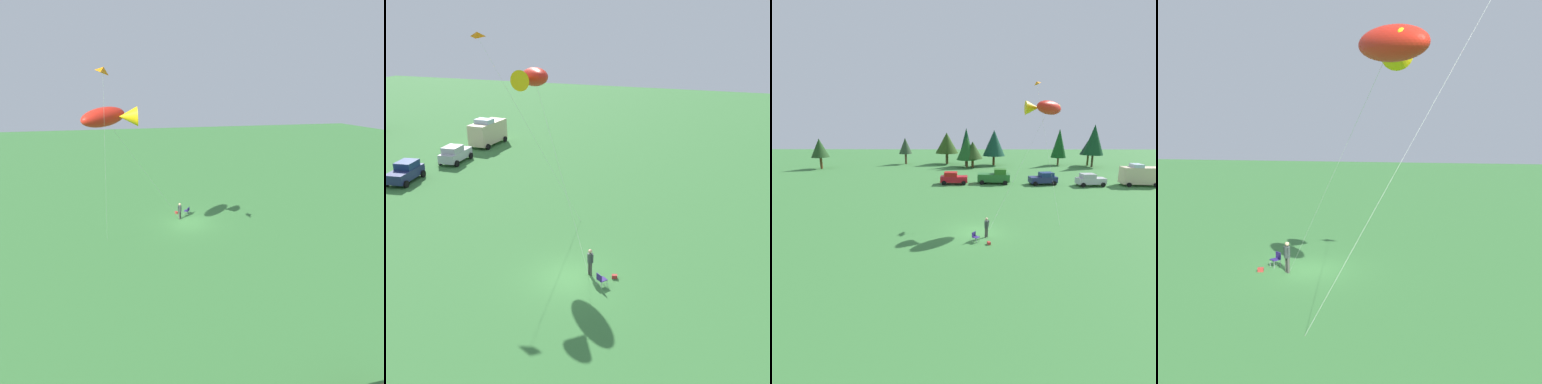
# 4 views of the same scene
# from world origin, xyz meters

# --- Properties ---
(ground_plane) EXTENTS (160.00, 160.00, 0.00)m
(ground_plane) POSITION_xyz_m (0.00, 0.00, 0.00)
(ground_plane) COLOR #3A7738
(person_kite_flyer) EXTENTS (0.51, 0.50, 1.74)m
(person_kite_flyer) POSITION_xyz_m (0.68, -1.05, 1.02)
(person_kite_flyer) COLOR #45473F
(person_kite_flyer) RESTS_ON ground
(folding_chair) EXTENTS (0.67, 0.67, 0.82)m
(folding_chair) POSITION_xyz_m (-0.31, -2.03, 0.49)
(folding_chair) COLOR navy
(folding_chair) RESTS_ON ground
(backpack_on_grass) EXTENTS (0.30, 0.37, 0.22)m
(backpack_on_grass) POSITION_xyz_m (0.79, -2.57, 0.11)
(backpack_on_grass) COLOR #B3322B
(backpack_on_grass) RESTS_ON ground
(car_red_sedan) EXTENTS (4.22, 2.24, 1.89)m
(car_red_sedan) POSITION_xyz_m (-3.09, 21.06, 0.95)
(car_red_sedan) COLOR red
(car_red_sedan) RESTS_ON ground
(truck_green_flatbed) EXTENTS (5.13, 2.70, 2.34)m
(truck_green_flatbed) POSITION_xyz_m (3.42, 21.53, 1.10)
(truck_green_flatbed) COLOR #256729
(truck_green_flatbed) RESTS_ON ground
(car_navy_hatch) EXTENTS (4.40, 2.67, 1.89)m
(car_navy_hatch) POSITION_xyz_m (10.95, 20.82, 0.95)
(car_navy_hatch) COLOR navy
(car_navy_hatch) RESTS_ON ground
(car_silver_compact) EXTENTS (4.31, 2.43, 1.89)m
(car_silver_compact) POSITION_xyz_m (17.75, 19.82, 0.95)
(car_silver_compact) COLOR #B8B9BC
(car_silver_compact) RESTS_ON ground
(van_camper_beige) EXTENTS (5.52, 2.85, 3.34)m
(van_camper_beige) POSITION_xyz_m (25.32, 20.07, 1.64)
(van_camper_beige) COLOR beige
(van_camper_beige) RESTS_ON ground
(treeline_distant) EXTENTS (60.83, 11.88, 8.97)m
(treeline_distant) POSITION_xyz_m (4.33, 40.72, 4.70)
(treeline_distant) COLOR #55331B
(treeline_distant) RESTS_ON ground
(kite_large_fish) EXTENTS (8.22, 7.95, 11.71)m
(kite_large_fish) POSITION_xyz_m (6.57, 5.13, 10.90)
(kite_large_fish) COLOR red
(kite_large_fish) RESTS_ON ground
(kite_delta_orange) EXTENTS (1.68, 7.62, 13.90)m
(kite_delta_orange) POSITION_xyz_m (6.52, 9.09, 13.56)
(kite_delta_orange) COLOR orange
(kite_delta_orange) RESTS_ON ground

